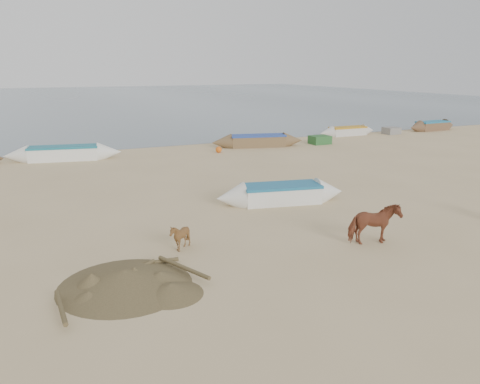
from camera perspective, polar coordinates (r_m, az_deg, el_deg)
name	(u,v)px	position (r m, az deg, el deg)	size (l,w,h in m)	color
ground	(290,250)	(15.63, 6.13, -7.00)	(140.00, 140.00, 0.00)	tan
sea	(68,100)	(94.90, -20.24, 10.53)	(160.00, 160.00, 0.00)	slate
cow_adult	(374,224)	(16.42, 16.02, -3.77)	(0.77, 1.69, 1.42)	brown
calf_front	(180,237)	(15.48, -7.33, -5.41)	(0.75, 0.85, 0.93)	brown
near_canoe	(281,194)	(20.77, 5.03, -0.19)	(5.82, 1.35, 0.83)	white
debris_pile	(125,278)	(13.42, -13.86, -10.11)	(3.69, 3.69, 0.47)	brown
waterline_canoes	(139,146)	(33.91, -12.26, 5.45)	(59.60, 5.41, 0.92)	brown
beach_clutter	(202,146)	(34.17, -4.71, 5.60)	(43.66, 3.62, 0.64)	#2D642E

